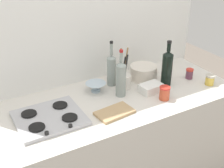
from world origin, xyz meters
TOP-DOWN VIEW (x-y plane):
  - counter_block at (0.00, 0.00)m, footprint 1.80×0.70m
  - backsplash_panel at (0.00, 0.38)m, footprint 1.90×0.06m
  - stovetop_hob at (-0.45, -0.02)m, footprint 0.40×0.36m
  - plate_stack at (0.37, 0.16)m, footprint 0.21×0.21m
  - wine_bottle_leftmost at (0.11, 0.19)m, footprint 0.07×0.07m
  - wine_bottle_mid_left at (0.46, -0.00)m, footprint 0.08×0.08m
  - wine_bottle_mid_right at (0.08, 0.02)m, footprint 0.07×0.07m
  - mixing_bowl at (-0.04, 0.16)m, footprint 0.14×0.14m
  - butter_dish at (0.30, -0.04)m, footprint 0.17×0.12m
  - utensil_crock at (0.16, 0.11)m, footprint 0.10×0.10m
  - condiment_jar_front at (0.74, -0.16)m, footprint 0.07×0.07m
  - condiment_jar_rear at (0.68, -0.01)m, footprint 0.06×0.06m
  - condiment_jar_spare at (0.31, -0.17)m, footprint 0.07×0.07m
  - cutting_board at (-0.07, -0.16)m, footprint 0.25×0.16m

SIDE VIEW (x-z plane):
  - counter_block at x=0.00m, z-range 0.00..0.90m
  - cutting_board at x=-0.07m, z-range 0.90..0.92m
  - stovetop_hob at x=-0.45m, z-range 0.89..0.93m
  - butter_dish at x=0.30m, z-range 0.90..0.96m
  - mixing_bowl at x=-0.04m, z-range 0.90..0.97m
  - condiment_jar_front at x=0.74m, z-range 0.90..0.98m
  - condiment_jar_rear at x=0.68m, z-range 0.90..0.98m
  - condiment_jar_spare at x=0.31m, z-range 0.90..0.99m
  - plate_stack at x=0.37m, z-range 0.90..1.01m
  - utensil_crock at x=0.16m, z-range 0.81..1.12m
  - wine_bottle_leftmost at x=0.11m, z-range 0.85..1.19m
  - wine_bottle_mid_right at x=0.08m, z-range 0.86..1.20m
  - wine_bottle_mid_left at x=0.46m, z-range 0.87..1.21m
  - backsplash_panel at x=0.00m, z-range 0.00..2.23m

